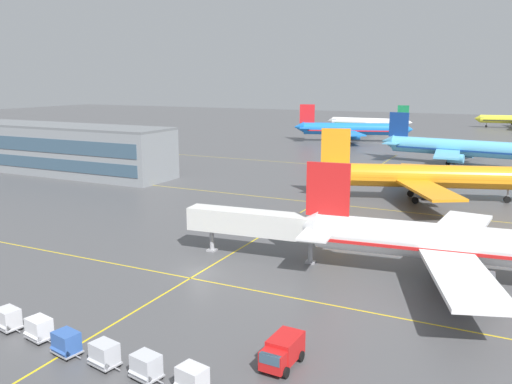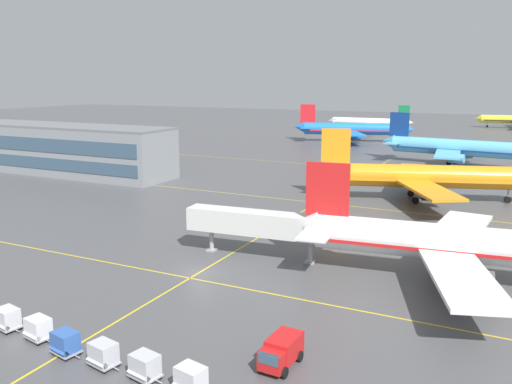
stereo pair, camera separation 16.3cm
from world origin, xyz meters
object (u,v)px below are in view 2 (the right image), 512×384
object	(u,v)px
baggage_cart_row_second	(38,328)
jet_bridge	(279,226)
service_truck_red_van	(281,351)
baggage_cart_row_leftmost	(7,318)
airliner_far_right_stand	(370,122)
airliner_third_row	(459,148)
airliner_second_row	(423,177)
baggage_cart_row_rightmost	(190,379)
baggage_cart_row_middle	(65,343)
baggage_cart_row_fourth	(103,354)
baggage_cart_row_fifth	(144,366)
airliner_far_left_stand	(353,129)
airliner_front_gate	(466,245)

from	to	relation	value
baggage_cart_row_second	jet_bridge	distance (m)	28.40
service_truck_red_van	baggage_cart_row_leftmost	distance (m)	23.35
jet_bridge	airliner_far_right_stand	bearing A→B (deg)	100.83
airliner_third_row	airliner_far_right_stand	bearing A→B (deg)	118.86
airliner_far_right_stand	airliner_second_row	bearing A→B (deg)	-71.44
service_truck_red_van	baggage_cart_row_rightmost	size ratio (longest dim) A/B	1.47
baggage_cart_row_middle	baggage_cart_row_fourth	distance (m)	3.76
service_truck_red_van	baggage_cart_row_rightmost	world-z (taller)	service_truck_red_van
baggage_cart_row_fourth	airliner_second_row	bearing A→B (deg)	80.17
baggage_cart_row_leftmost	baggage_cart_row_fifth	world-z (taller)	same
airliner_third_row	airliner_far_left_stand	world-z (taller)	airliner_far_left_stand
airliner_far_left_stand	baggage_cart_row_rightmost	world-z (taller)	airliner_far_left_stand
airliner_front_gate	airliner_third_row	size ratio (longest dim) A/B	0.96
airliner_front_gate	baggage_cart_row_fourth	distance (m)	36.67
airliner_front_gate	jet_bridge	size ratio (longest dim) A/B	1.89
airliner_far_right_stand	airliner_far_left_stand	bearing A→B (deg)	-84.28
baggage_cart_row_middle	baggage_cart_row_second	bearing A→B (deg)	167.87
airliner_third_row	baggage_cart_row_rightmost	bearing A→B (deg)	-92.71
airliner_far_left_stand	jet_bridge	bearing A→B (deg)	-77.63
baggage_cart_row_rightmost	baggage_cart_row_fourth	bearing A→B (deg)	-179.72
airliner_far_right_stand	baggage_cart_row_rightmost	world-z (taller)	airliner_far_right_stand
baggage_cart_row_fourth	baggage_cart_row_rightmost	world-z (taller)	same
airliner_third_row	baggage_cart_row_leftmost	world-z (taller)	airliner_third_row
baggage_cart_row_leftmost	jet_bridge	distance (m)	29.71
service_truck_red_van	baggage_cart_row_rightmost	bearing A→B (deg)	-124.85
airliner_far_right_stand	jet_bridge	world-z (taller)	airliner_far_right_stand
baggage_cart_row_leftmost	baggage_cart_row_fourth	xyz separation A→B (m)	(11.29, -1.00, 0.00)
airliner_far_left_stand	jet_bridge	size ratio (longest dim) A/B	1.93
airliner_far_right_stand	airliner_third_row	bearing A→B (deg)	-61.14
airliner_far_left_stand	baggage_cart_row_second	size ratio (longest dim) A/B	13.54
service_truck_red_van	baggage_cart_row_second	xyz separation A→B (m)	(-19.09, -4.99, -0.17)
baggage_cart_row_middle	baggage_cart_row_fifth	world-z (taller)	same
airliner_second_row	baggage_cart_row_leftmost	distance (m)	69.68
airliner_front_gate	baggage_cart_row_middle	size ratio (longest dim) A/B	13.24
baggage_cart_row_fourth	jet_bridge	distance (m)	27.71
baggage_cart_row_second	baggage_cart_row_rightmost	bearing A→B (deg)	-3.07
airliner_third_row	airliner_far_right_stand	distance (m)	85.60
airliner_front_gate	airliner_second_row	size ratio (longest dim) A/B	0.98
baggage_cart_row_second	baggage_cart_row_rightmost	distance (m)	15.07
airliner_front_gate	airliner_third_row	distance (m)	82.36
airliner_third_row	baggage_cart_row_fourth	xyz separation A→B (m)	(-12.79, -111.18, -3.20)
baggage_cart_row_second	airliner_third_row	bearing A→B (deg)	79.57
service_truck_red_van	jet_bridge	bearing A→B (deg)	114.22
baggage_cart_row_middle	baggage_cart_row_fourth	xyz separation A→B (m)	(3.76, -0.04, 0.00)
airliner_far_left_stand	baggage_cart_row_middle	xyz separation A→B (m)	(21.02, -148.72, -3.21)
airliner_far_right_stand	baggage_cart_row_second	distance (m)	186.51
airliner_far_left_stand	baggage_cart_row_middle	size ratio (longest dim) A/B	13.54
baggage_cart_row_second	baggage_cart_row_fifth	distance (m)	11.32
baggage_cart_row_second	baggage_cart_row_fifth	world-z (taller)	same
airliner_far_right_stand	baggage_cart_row_fifth	distance (m)	188.96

